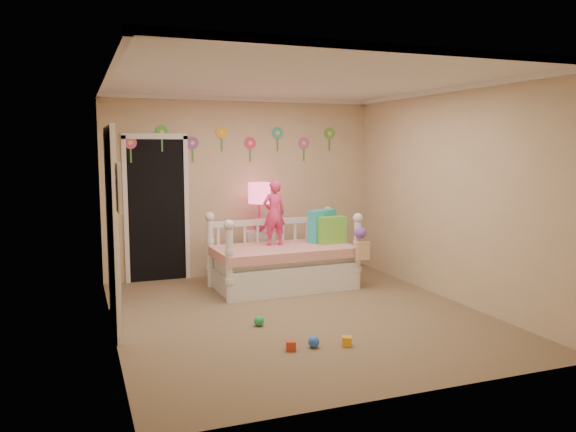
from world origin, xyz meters
name	(u,v)px	position (x,y,z in m)	size (l,w,h in m)	color
floor	(298,314)	(0.00, 0.00, 0.00)	(4.00, 4.50, 0.01)	#7F684C
ceiling	(299,80)	(0.00, 0.00, 2.60)	(4.00, 4.50, 0.01)	white
back_wall	(242,187)	(0.00, 2.25, 1.30)	(4.00, 0.01, 2.60)	tan
left_wall	(109,207)	(-2.00, 0.00, 1.30)	(0.01, 4.50, 2.60)	tan
right_wall	(450,195)	(2.00, 0.00, 1.30)	(0.01, 4.50, 2.60)	tan
crown_molding	(299,83)	(0.00, 0.00, 2.57)	(4.00, 4.50, 0.06)	white
daybed	(283,250)	(0.26, 1.22, 0.51)	(1.87, 1.01, 1.01)	white
pillow_turquoise	(322,226)	(0.90, 1.38, 0.79)	(0.45, 0.16, 0.45)	#25BBBC
pillow_lime	(332,230)	(0.97, 1.20, 0.75)	(0.39, 0.14, 0.37)	#6ECB3E
child	(274,213)	(0.18, 1.35, 1.00)	(0.32, 0.21, 0.87)	#F33776
nightstand	(260,254)	(0.16, 1.94, 0.34)	(0.40, 0.31, 0.67)	white
table_lamp	(259,199)	(0.16, 1.94, 1.14)	(0.32, 0.32, 0.70)	#D81C73
closet_doorway	(157,208)	(-1.25, 2.23, 1.03)	(0.90, 0.04, 2.07)	black
flower_decals	(236,143)	(-0.09, 2.24, 1.94)	(3.40, 0.02, 0.50)	#B2668C
mirror_closet	(113,228)	(-1.96, 0.30, 1.05)	(0.07, 1.30, 2.10)	white
wall_picture	(118,187)	(-1.97, -0.90, 1.55)	(0.05, 0.34, 0.42)	white
hanging_bag	(361,244)	(1.16, 0.71, 0.62)	(0.20, 0.16, 0.36)	beige
toy_scatter	(298,329)	(-0.25, -0.64, 0.06)	(0.80, 1.30, 0.11)	#996666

